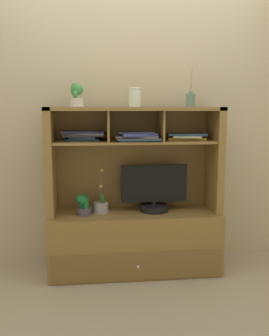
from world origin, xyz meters
TOP-DOWN VIEW (x-y plane):
  - floor_plane at (0.00, 0.00)m, footprint 6.00×6.00m
  - back_wall at (0.00, 0.27)m, footprint 6.00×0.02m
  - media_console at (0.00, 0.01)m, footprint 1.43×0.51m
  - tv_monitor at (0.17, 0.01)m, footprint 0.56×0.25m
  - potted_orchid at (-0.28, 0.02)m, footprint 0.15×0.15m
  - potted_fern at (-0.42, -0.04)m, footprint 0.13×0.13m
  - magazine_stack_left at (0.02, -0.05)m, footprint 0.36×0.26m
  - magazine_stack_centre at (-0.42, 0.06)m, footprint 0.37×0.24m
  - magazine_stack_right at (0.44, 0.04)m, footprint 0.34×0.26m
  - diffuser_bottle at (0.46, -0.00)m, footprint 0.08×0.08m
  - potted_succulent at (-0.46, 0.03)m, footprint 0.12×0.12m
  - ceramic_vase at (0.00, -0.02)m, footprint 0.10×0.10m

SIDE VIEW (x-z plane):
  - floor_plane at x=0.00m, z-range -0.02..0.00m
  - media_console at x=0.00m, z-range -0.28..1.11m
  - potted_orchid at x=-0.28m, z-range 0.38..0.75m
  - potted_fern at x=-0.42m, z-range 0.51..0.68m
  - tv_monitor at x=0.17m, z-range 0.48..0.88m
  - magazine_stack_right at x=0.44m, z-range 1.12..1.17m
  - magazine_stack_left at x=0.02m, z-range 1.11..1.19m
  - magazine_stack_centre at x=-0.42m, z-range 1.12..1.20m
  - back_wall at x=0.00m, z-range 0.00..2.80m
  - diffuser_bottle at x=0.46m, z-range 1.29..1.61m
  - ceramic_vase at x=0.00m, z-range 1.39..1.54m
  - potted_succulent at x=-0.46m, z-range 1.37..1.57m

